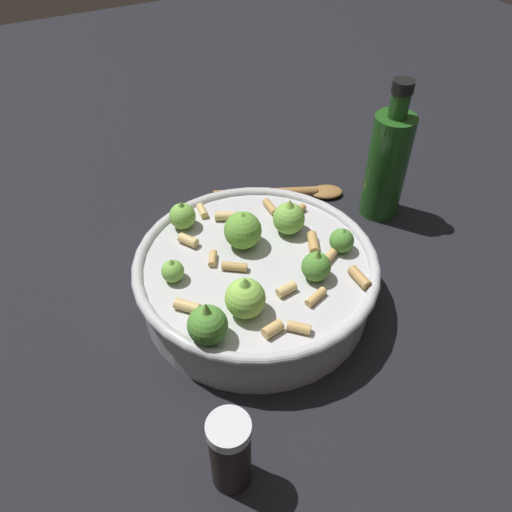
{
  "coord_description": "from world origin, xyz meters",
  "views": [
    {
      "loc": [
        -0.2,
        -0.4,
        0.5
      ],
      "look_at": [
        0.0,
        0.0,
        0.07
      ],
      "focal_mm": 35.9,
      "sensor_mm": 36.0,
      "label": 1
    }
  ],
  "objects_px": {
    "cooking_pan": "(256,276)",
    "pepper_shaker": "(230,452)",
    "wooden_spoon": "(287,193)",
    "olive_oil_bottle": "(387,163)"
  },
  "relations": [
    {
      "from": "olive_oil_bottle",
      "to": "pepper_shaker",
      "type": "bearing_deg",
      "value": -144.36
    },
    {
      "from": "cooking_pan",
      "to": "pepper_shaker",
      "type": "height_order",
      "value": "cooking_pan"
    },
    {
      "from": "cooking_pan",
      "to": "wooden_spoon",
      "type": "height_order",
      "value": "cooking_pan"
    },
    {
      "from": "cooking_pan",
      "to": "wooden_spoon",
      "type": "relative_size",
      "value": 1.49
    },
    {
      "from": "olive_oil_bottle",
      "to": "wooden_spoon",
      "type": "relative_size",
      "value": 1.05
    },
    {
      "from": "pepper_shaker",
      "to": "olive_oil_bottle",
      "type": "bearing_deg",
      "value": 35.64
    },
    {
      "from": "cooking_pan",
      "to": "wooden_spoon",
      "type": "bearing_deg",
      "value": 50.16
    },
    {
      "from": "olive_oil_bottle",
      "to": "wooden_spoon",
      "type": "bearing_deg",
      "value": 138.37
    },
    {
      "from": "cooking_pan",
      "to": "pepper_shaker",
      "type": "relative_size",
      "value": 3.06
    },
    {
      "from": "olive_oil_bottle",
      "to": "wooden_spoon",
      "type": "xyz_separation_m",
      "value": [
        -0.11,
        0.1,
        -0.08
      ]
    }
  ]
}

